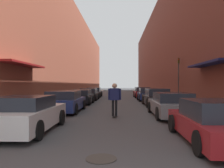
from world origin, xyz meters
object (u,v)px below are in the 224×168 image
(parked_car_right_1, at_px, (171,105))
(parked_car_right_2, at_px, (156,98))
(traffic_light, at_px, (178,75))
(parked_car_right_0, at_px, (214,122))
(parked_car_left_3, at_px, (89,94))
(skateboarder, at_px, (115,96))
(parked_car_left_4, at_px, (94,92))
(parked_car_left_1, at_px, (65,102))
(parked_car_right_4, at_px, (142,93))
(parked_car_left_0, at_px, (26,114))
(parked_car_left_2, at_px, (81,97))
(parked_car_right_3, at_px, (148,95))
(manhole_cover, at_px, (101,159))

(parked_car_right_1, relative_size, parked_car_right_2, 1.01)
(parked_car_right_2, relative_size, traffic_light, 1.17)
(parked_car_right_0, bearing_deg, traffic_light, 79.15)
(parked_car_left_3, distance_m, skateboarder, 12.60)
(parked_car_left_4, bearing_deg, parked_car_left_1, -89.68)
(parked_car_right_0, distance_m, parked_car_right_4, 21.58)
(parked_car_right_2, height_order, skateboarder, skateboarder)
(parked_car_right_2, distance_m, traffic_light, 4.13)
(parked_car_left_0, height_order, parked_car_left_1, parked_car_left_1)
(parked_car_right_1, bearing_deg, skateboarder, -172.98)
(parked_car_left_1, height_order, parked_car_right_4, parked_car_right_4)
(parked_car_right_1, height_order, traffic_light, traffic_light)
(parked_car_left_2, distance_m, parked_car_right_0, 13.62)
(parked_car_left_2, bearing_deg, skateboarder, -67.35)
(parked_car_right_3, distance_m, traffic_light, 3.98)
(parked_car_right_2, xyz_separation_m, parked_car_right_3, (0.01, 5.29, -0.02))
(parked_car_right_3, bearing_deg, parked_car_right_2, -90.13)
(parked_car_left_2, relative_size, manhole_cover, 5.65)
(parked_car_right_2, bearing_deg, manhole_cover, -104.96)
(parked_car_left_4, height_order, parked_car_right_3, parked_car_right_3)
(parked_car_left_4, bearing_deg, parked_car_right_0, -74.76)
(parked_car_left_2, bearing_deg, parked_car_right_3, 31.35)
(traffic_light, bearing_deg, parked_car_right_2, -131.56)
(manhole_cover, bearing_deg, parked_car_right_1, 64.92)
(parked_car_right_0, distance_m, skateboarder, 5.66)
(parked_car_left_3, bearing_deg, parked_car_right_0, -70.50)
(parked_car_right_1, height_order, skateboarder, skateboarder)
(parked_car_right_1, bearing_deg, manhole_cover, -115.08)
(traffic_light, bearing_deg, parked_car_left_4, 133.65)
(skateboarder, bearing_deg, parked_car_left_2, 112.65)
(parked_car_left_3, distance_m, manhole_cover, 18.74)
(parked_car_right_4, bearing_deg, parked_car_right_3, -89.90)
(parked_car_left_2, height_order, parked_car_left_3, parked_car_left_3)
(parked_car_left_3, relative_size, manhole_cover, 5.96)
(parked_car_left_4, xyz_separation_m, skateboarder, (3.18, -17.81, 0.45))
(parked_car_left_0, distance_m, parked_car_right_4, 21.24)
(skateboarder, xyz_separation_m, traffic_light, (5.55, 8.66, 1.45))
(parked_car_left_3, xyz_separation_m, parked_car_left_4, (-0.14, 5.59, 0.01))
(parked_car_right_0, relative_size, manhole_cover, 6.04)
(parked_car_left_3, bearing_deg, parked_car_right_1, -63.11)
(parked_car_right_4, bearing_deg, traffic_light, -73.31)
(parked_car_right_4, relative_size, traffic_light, 1.12)
(manhole_cover, bearing_deg, skateboarder, 88.65)
(parked_car_left_1, bearing_deg, parked_car_right_0, -48.37)
(parked_car_left_1, bearing_deg, parked_car_right_4, 67.19)
(parked_car_right_2, distance_m, parked_car_right_4, 10.89)
(parked_car_left_1, distance_m, parked_car_right_2, 7.31)
(parked_car_right_1, distance_m, parked_car_right_3, 10.82)
(manhole_cover, xyz_separation_m, traffic_light, (5.70, 14.95, 2.51))
(parked_car_right_0, relative_size, parked_car_right_2, 0.92)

